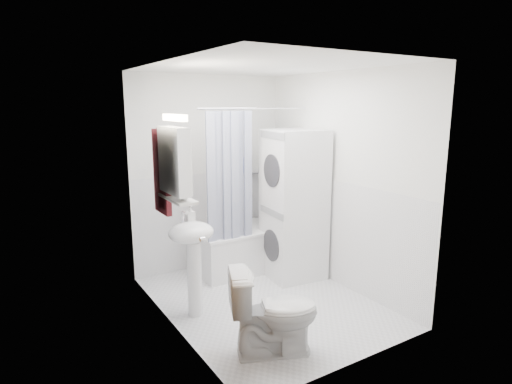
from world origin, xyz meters
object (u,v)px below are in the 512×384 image
sink (192,247)px  toilet (274,312)px  bathtub (249,245)px  washer_dryer (294,205)px

sink → toilet: size_ratio=1.41×
toilet → bathtub: bearing=-1.8°
washer_dryer → toilet: size_ratio=2.38×
bathtub → sink: size_ratio=1.33×
sink → bathtub: bearing=35.7°
bathtub → washer_dryer: 0.83m
bathtub → toilet: bearing=-114.8°
bathtub → sink: 1.43m
toilet → sink: bearing=40.7°
bathtub → sink: bearing=-144.3°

